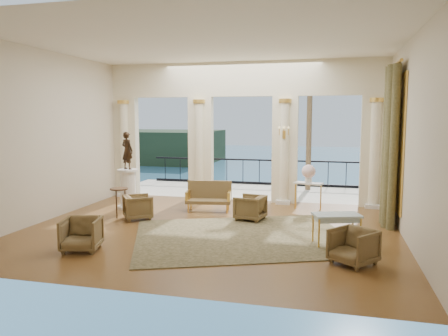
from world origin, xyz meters
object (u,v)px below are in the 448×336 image
(console_table, at_px, (308,187))
(settee, at_px, (209,196))
(statue, at_px, (127,151))
(side_table, at_px, (119,192))
(game_table, at_px, (337,217))
(armchair_d, at_px, (138,206))
(armchair_a, at_px, (81,233))
(armchair_b, at_px, (353,245))
(pedestal, at_px, (128,190))
(armchair_c, at_px, (250,206))

(console_table, bearing_deg, settee, -145.17)
(statue, bearing_deg, console_table, -146.54)
(statue, height_order, side_table, statue)
(game_table, bearing_deg, armchair_d, 148.93)
(armchair_a, distance_m, console_table, 6.85)
(armchair_a, distance_m, armchair_b, 5.44)
(settee, bearing_deg, game_table, -44.79)
(armchair_b, height_order, settee, settee)
(settee, bearing_deg, armchair_a, -117.30)
(armchair_a, height_order, side_table, side_table)
(pedestal, relative_size, console_table, 1.33)
(pedestal, distance_m, statue, 1.18)
(settee, height_order, side_table, settee)
(settee, distance_m, pedestal, 2.47)
(armchair_a, xyz_separation_m, armchair_b, (5.41, 0.49, -0.01))
(armchair_c, xyz_separation_m, statue, (-3.84, 0.58, 1.38))
(armchair_a, relative_size, armchair_b, 1.02)
(armchair_c, distance_m, statue, 4.12)
(pedestal, bearing_deg, console_table, 13.35)
(armchair_b, relative_size, armchair_c, 1.00)
(armchair_d, bearing_deg, armchair_a, 146.28)
(pedestal, height_order, side_table, pedestal)
(console_table, distance_m, side_table, 5.52)
(armchair_c, height_order, armchair_d, armchair_c)
(armchair_d, bearing_deg, console_table, -95.79)
(game_table, relative_size, statue, 0.99)
(armchair_c, distance_m, settee, 1.65)
(armchair_b, relative_size, pedestal, 0.62)
(armchair_d, xyz_separation_m, console_table, (4.38, 2.46, 0.30))
(armchair_a, relative_size, pedestal, 0.64)
(armchair_b, bearing_deg, pedestal, -171.18)
(armchair_a, distance_m, side_table, 3.06)
(armchair_c, relative_size, console_table, 0.82)
(armchair_d, height_order, side_table, side_table)
(console_table, bearing_deg, game_table, -61.34)
(armchair_c, distance_m, armchair_d, 3.02)
(armchair_c, bearing_deg, game_table, 62.37)
(armchair_a, distance_m, settee, 4.61)
(pedestal, height_order, console_table, pedestal)
(settee, relative_size, game_table, 1.24)
(game_table, bearing_deg, pedestal, 140.21)
(pedestal, bearing_deg, armchair_a, -76.84)
(armchair_c, relative_size, armchair_d, 1.02)
(armchair_a, distance_m, armchair_c, 4.53)
(armchair_b, relative_size, settee, 0.54)
(armchair_c, bearing_deg, settee, -111.11)
(armchair_c, relative_size, side_table, 0.92)
(statue, distance_m, side_table, 1.55)
(settee, xyz_separation_m, side_table, (-2.17, -1.40, 0.26))
(game_table, bearing_deg, statue, 140.21)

